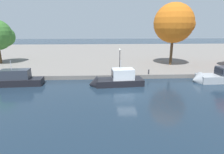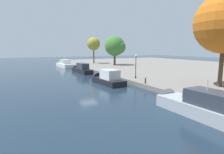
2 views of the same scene
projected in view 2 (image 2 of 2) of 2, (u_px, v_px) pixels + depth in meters
The scene contains 11 objects.
ground_plane at pixel (88, 87), 27.70m from camera, with size 220.00×220.00×0.00m, color #192838.
dock_promenade at pixel (224, 72), 43.23m from camera, with size 120.00×55.00×0.68m, color slate.
motor_yacht_0 at pixel (64, 65), 58.48m from camera, with size 10.87×3.70×4.59m.
motor_yacht_1 at pixel (81, 70), 44.61m from camera, with size 10.00×2.73×4.47m.
motor_yacht_2 at pixel (106, 80), 30.43m from camera, with size 8.17×3.25×4.83m.
motor_yacht_3 at pixel (197, 107), 16.01m from camera, with size 9.68×2.91×4.21m.
mooring_bollard_0 at pixel (145, 81), 26.88m from camera, with size 0.24×0.24×0.81m.
lamp_post at pixel (136, 65), 31.49m from camera, with size 0.34×0.34×4.14m.
tree_1 at pixel (115, 46), 57.14m from camera, with size 6.56×6.38×9.26m.
tree_2 at pixel (224, 24), 23.34m from camera, with size 7.88×7.88×12.38m.
tree_4 at pixel (94, 44), 63.56m from camera, with size 4.58×4.58×9.20m.
Camera 2 is at (25.78, -9.19, 5.80)m, focal length 28.83 mm.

